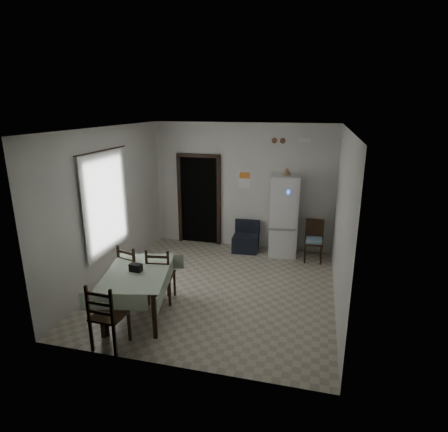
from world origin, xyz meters
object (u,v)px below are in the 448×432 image
navy_seat (246,237)px  corner_chair (314,241)px  dining_chair_far_left (135,270)px  fridge (284,216)px  dining_table (138,293)px  dining_chair_far_right (161,274)px  dining_chair_near_head (109,314)px

navy_seat → corner_chair: size_ratio=0.77×
navy_seat → dining_chair_far_left: 2.96m
fridge → navy_seat: 1.02m
fridge → dining_table: size_ratio=1.25×
dining_chair_far_right → dining_chair_near_head: size_ratio=0.99×
dining_table → fridge: bearing=44.5°
dining_chair_far_left → fridge: bearing=-115.3°
dining_chair_far_left → navy_seat: bearing=-103.0°
fridge → dining_chair_far_left: bearing=-140.1°
corner_chair → dining_chair_near_head: dining_chair_near_head is taller
fridge → dining_chair_near_head: bearing=-124.4°
fridge → dining_table: (-1.98, -3.13, -0.53)m
corner_chair → dining_chair_near_head: size_ratio=0.90×
dining_table → dining_chair_far_left: 0.67m
dining_chair_near_head → fridge: bearing=-113.8°
fridge → corner_chair: 0.85m
fridge → dining_chair_near_head: fridge is taller
navy_seat → dining_table: (-1.14, -3.13, 0.03)m
corner_chair → dining_chair_far_left: dining_chair_far_left is taller
dining_chair_far_right → corner_chair: bearing=-144.4°
corner_chair → dining_chair_far_right: dining_chair_far_right is taller
dining_chair_far_left → dining_chair_near_head: 1.46m
corner_chair → dining_table: 3.96m
corner_chair → navy_seat: bearing=171.5°
navy_seat → dining_table: bearing=-112.1°
dining_table → dining_chair_near_head: size_ratio=1.46×
fridge → navy_seat: (-0.85, -0.00, -0.57)m
dining_chair_far_right → dining_chair_far_left: bearing=-12.8°
fridge → dining_chair_far_left: fridge is taller
dining_table → dining_chair_far_left: size_ratio=1.48×
dining_chair_far_right → dining_chair_near_head: dining_chair_near_head is taller
navy_seat → dining_chair_far_right: bearing=-112.5°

